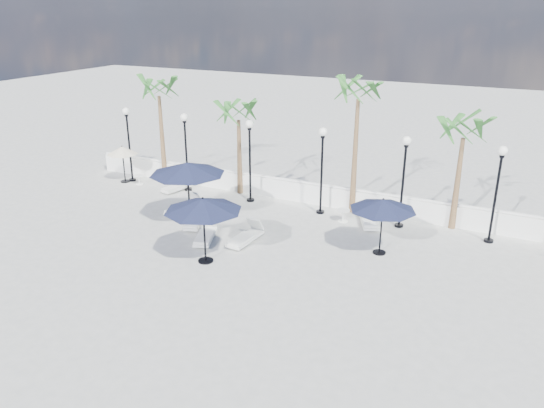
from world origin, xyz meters
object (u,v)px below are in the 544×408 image
at_px(parasol_navy_right, 383,205).
at_px(parasol_cream_small, 122,151).
at_px(lounger_5, 246,237).
at_px(lounger_2, 205,235).
at_px(lounger_3, 369,218).
at_px(parasol_navy_mid, 203,205).
at_px(lounger_4, 195,220).
at_px(lounger_1, 177,187).
at_px(lounger_0, 184,207).
at_px(parasol_navy_left, 187,169).

distance_m(parasol_navy_right, parasol_cream_small, 14.39).
height_order(lounger_5, parasol_navy_right, parasol_navy_right).
bearing_deg(lounger_2, lounger_3, 18.88).
distance_m(lounger_2, parasol_navy_right, 6.91).
bearing_deg(parasol_navy_mid, lounger_2, 122.64).
xyz_separation_m(lounger_4, parasol_navy_right, (7.67, 0.71, 1.68)).
relative_size(lounger_1, parasol_navy_right, 0.72).
bearing_deg(lounger_3, lounger_0, 173.11).
bearing_deg(parasol_navy_mid, parasol_cream_small, 145.80).
xyz_separation_m(lounger_4, lounger_5, (2.74, -0.61, 0.00)).
xyz_separation_m(lounger_0, parasol_navy_mid, (3.47, -3.66, 1.93)).
distance_m(lounger_2, parasol_navy_mid, 2.68).
bearing_deg(lounger_4, lounger_5, -33.10).
xyz_separation_m(parasol_navy_left, parasol_navy_mid, (2.48, -2.70, -0.25)).
distance_m(lounger_1, parasol_navy_left, 4.92).
relative_size(lounger_0, lounger_1, 1.13).
relative_size(lounger_5, parasol_navy_right, 0.79).
relative_size(lounger_2, lounger_5, 1.01).
bearing_deg(lounger_1, lounger_0, -34.75).
bearing_deg(parasol_navy_right, parasol_cream_small, 169.84).
xyz_separation_m(lounger_3, lounger_4, (-6.53, -3.27, -0.03)).
bearing_deg(lounger_3, parasol_cream_small, 156.81).
height_order(lounger_0, lounger_1, lounger_0).
xyz_separation_m(lounger_0, parasol_navy_left, (0.98, -0.96, 2.18)).
bearing_deg(lounger_0, lounger_4, -28.70).
bearing_deg(lounger_5, lounger_1, 150.71).
relative_size(lounger_4, lounger_5, 1.01).
bearing_deg(parasol_cream_small, lounger_1, 0.31).
distance_m(lounger_1, lounger_3, 9.75).
xyz_separation_m(parasol_navy_mid, parasol_cream_small, (-8.72, 5.92, -0.51)).
relative_size(lounger_1, lounger_3, 0.81).
relative_size(lounger_0, parasol_navy_mid, 0.72).
relative_size(parasol_navy_mid, parasol_navy_right, 1.13).
height_order(lounger_2, lounger_5, lounger_5).
relative_size(parasol_navy_left, parasol_navy_right, 1.28).
height_order(lounger_1, parasol_cream_small, parasol_cream_small).
height_order(parasol_navy_mid, parasol_cream_small, parasol_navy_mid).
height_order(lounger_4, parasol_cream_small, parasol_cream_small).
xyz_separation_m(lounger_2, parasol_navy_mid, (1.00, -1.56, 1.93)).
distance_m(lounger_2, parasol_cream_small, 8.98).
relative_size(parasol_navy_mid, parasol_cream_small, 1.42).
height_order(lounger_5, parasol_navy_mid, parasol_navy_mid).
height_order(lounger_3, parasol_navy_mid, parasol_navy_mid).
bearing_deg(parasol_cream_small, lounger_5, -22.69).
xyz_separation_m(lounger_3, parasol_cream_small, (-13.03, -0.02, 1.39)).
distance_m(lounger_1, parasol_navy_mid, 8.29).
relative_size(lounger_3, lounger_5, 1.12).
relative_size(lounger_3, parasol_navy_mid, 0.78).
bearing_deg(parasol_navy_right, lounger_5, -165.00).
distance_m(parasol_navy_left, parasol_cream_small, 7.06).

